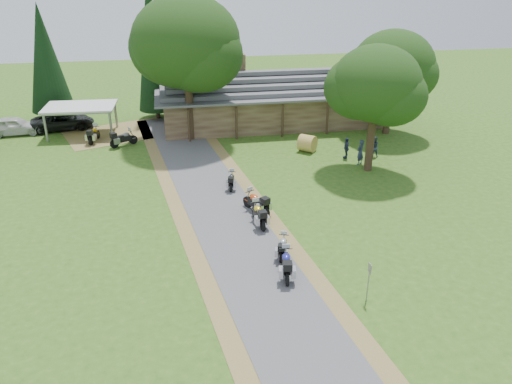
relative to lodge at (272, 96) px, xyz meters
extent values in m
plane|color=#2C5417|center=(-6.00, -24.00, -2.45)|extent=(120.00, 120.00, 0.00)
plane|color=#4E4E51|center=(-6.50, -20.00, -2.45)|extent=(51.95, 51.95, 0.00)
imported|color=silver|center=(-22.95, 0.14, -1.45)|extent=(2.99, 6.19, 2.01)
imported|color=black|center=(-19.06, 0.99, -1.33)|extent=(3.54, 6.23, 2.25)
imported|color=#2D3751|center=(4.24, -11.90, -1.33)|extent=(0.79, 0.75, 2.25)
imported|color=#2D3751|center=(5.85, -10.59, -1.48)|extent=(0.58, 0.43, 1.95)
imported|color=#2D3751|center=(3.67, -10.47, -1.47)|extent=(0.44, 0.59, 1.95)
cylinder|color=#A5873C|center=(1.14, -8.45, -1.78)|extent=(1.79, 1.81, 1.33)
cone|color=black|center=(-10.61, 3.09, 4.02)|extent=(3.43, 3.43, 12.94)
cone|color=black|center=(-20.27, 4.05, 2.91)|extent=(3.92, 3.92, 10.72)
camera|label=1|loc=(-9.51, -44.84, 11.40)|focal=35.00mm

